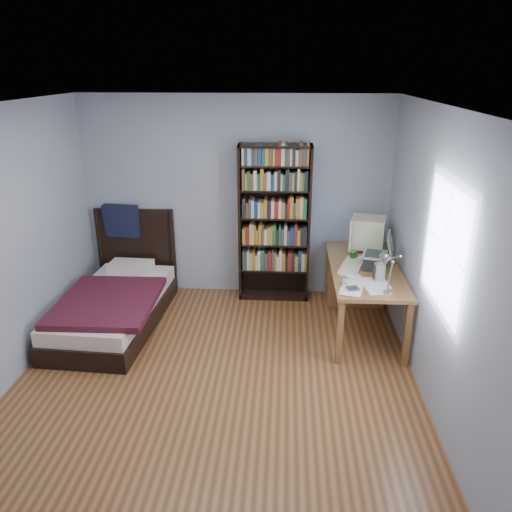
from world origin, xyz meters
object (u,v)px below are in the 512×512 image
object	(u,v)px
crt_monitor	(367,233)
laptop	(376,259)
speaker	(379,272)
soda_can	(353,256)
bookshelf	(274,224)
bed	(116,301)
desk_lamp	(386,264)
keyboard	(351,266)
desk	(357,276)

from	to	relation	value
crt_monitor	laptop	distance (m)	0.49
speaker	soda_can	xyz separation A→B (m)	(-0.20, 0.55, -0.04)
bookshelf	bed	distance (m)	2.09
desk_lamp	keyboard	bearing A→B (deg)	98.81
desk	keyboard	distance (m)	0.63
laptop	keyboard	size ratio (longest dim) A/B	0.79
speaker	keyboard	bearing A→B (deg)	120.23
laptop	bed	world-z (taller)	bed
desk_lamp	speaker	xyz separation A→B (m)	(0.09, 0.66, -0.35)
soda_can	bookshelf	size ratio (longest dim) A/B	0.06
laptop	bed	xyz separation A→B (m)	(-2.92, -0.03, -0.58)
soda_can	keyboard	bearing A→B (deg)	-100.38
bed	keyboard	bearing A→B (deg)	0.40
crt_monitor	soda_can	size ratio (longest dim) A/B	4.14
soda_can	desk	bearing A→B (deg)	68.99
speaker	bed	size ratio (longest dim) A/B	0.09
desk	keyboard	size ratio (longest dim) A/B	3.31
crt_monitor	soda_can	bearing A→B (deg)	-124.02
desk	bookshelf	distance (m)	1.19
crt_monitor	bookshelf	distance (m)	1.12
crt_monitor	bookshelf	world-z (taller)	bookshelf
crt_monitor	speaker	bearing A→B (deg)	-88.62
crt_monitor	bed	bearing A→B (deg)	-170.09
speaker	laptop	bearing A→B (deg)	80.58
crt_monitor	bed	world-z (taller)	crt_monitor
keyboard	bed	distance (m)	2.70
keyboard	bookshelf	distance (m)	1.19
bed	laptop	bearing A→B (deg)	0.58
desk	bookshelf	world-z (taller)	bookshelf
crt_monitor	bookshelf	bearing A→B (deg)	164.78
laptop	speaker	world-z (taller)	laptop
bed	desk	bearing A→B (deg)	10.68
laptop	soda_can	xyz separation A→B (m)	(-0.22, 0.21, -0.06)
desk	bed	xyz separation A→B (m)	(-2.81, -0.53, -0.16)
soda_can	laptop	bearing A→B (deg)	-43.28
crt_monitor	laptop	xyz separation A→B (m)	(0.04, -0.47, -0.14)
keyboard	desk_lamp	bearing A→B (deg)	-63.53
desk	laptop	distance (m)	0.66
speaker	bed	xyz separation A→B (m)	(-2.90, 0.31, -0.56)
laptop	speaker	size ratio (longest dim) A/B	2.15
desk_lamp	keyboard	distance (m)	1.09
bed	crt_monitor	bearing A→B (deg)	9.91
desk	bed	distance (m)	2.87
desk	desk_lamp	xyz separation A→B (m)	(0.00, -1.50, 0.75)
bookshelf	crt_monitor	bearing A→B (deg)	-15.22
crt_monitor	laptop	world-z (taller)	crt_monitor
soda_can	bed	distance (m)	2.76
laptop	bed	distance (m)	2.98
soda_can	bed	bearing A→B (deg)	-174.98
bookshelf	bed	xyz separation A→B (m)	(-1.79, -0.80, -0.72)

